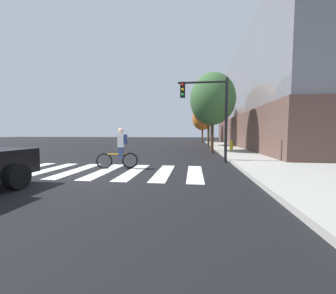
% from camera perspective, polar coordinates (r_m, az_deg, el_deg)
% --- Properties ---
extents(ground_plane, '(120.00, 120.00, 0.00)m').
position_cam_1_polar(ground_plane, '(8.39, -18.96, -6.47)').
color(ground_plane, black).
extents(crosswalk_stripes, '(7.54, 3.22, 0.01)m').
position_cam_1_polar(crosswalk_stripes, '(8.29, -17.49, -6.52)').
color(crosswalk_stripes, silver).
rests_on(crosswalk_stripes, ground).
extents(cyclist, '(1.66, 0.51, 1.69)m').
position_cam_1_polar(cyclist, '(8.66, -13.35, -0.40)').
color(cyclist, black).
rests_on(cyclist, ground).
extents(traffic_light_near, '(2.47, 0.28, 4.20)m').
position_cam_1_polar(traffic_light_near, '(10.47, 11.57, 11.44)').
color(traffic_light_near, black).
rests_on(traffic_light_near, ground).
extents(fire_hydrant, '(0.33, 0.22, 0.78)m').
position_cam_1_polar(fire_hydrant, '(16.01, 17.45, 0.40)').
color(fire_hydrant, gold).
rests_on(fire_hydrant, sidewalk).
extents(street_tree_near, '(3.31, 3.31, 5.88)m').
position_cam_1_polar(street_tree_near, '(15.63, 12.47, 13.05)').
color(street_tree_near, '#4C3823').
rests_on(street_tree_near, ground).
extents(street_tree_mid, '(3.63, 3.63, 6.45)m').
position_cam_1_polar(street_tree_mid, '(22.52, 11.42, 11.25)').
color(street_tree_mid, '#4C3823').
rests_on(street_tree_mid, ground).
extents(street_tree_far, '(3.00, 3.00, 5.34)m').
position_cam_1_polar(street_tree_far, '(30.75, 9.71, 7.91)').
color(street_tree_far, '#4C3823').
rests_on(street_tree_far, ground).
extents(corner_building, '(17.43, 25.04, 10.30)m').
position_cam_1_polar(corner_building, '(25.99, 37.74, 11.18)').
color(corner_building, brown).
rests_on(corner_building, ground).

